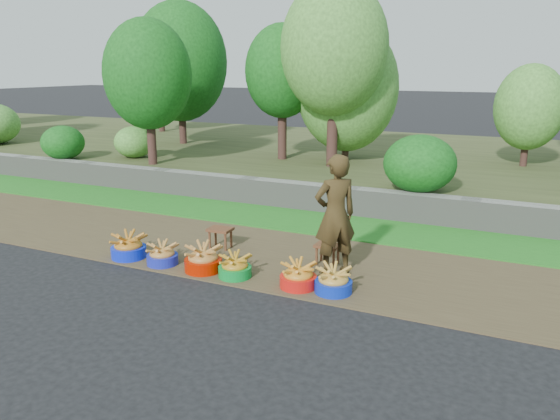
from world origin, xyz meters
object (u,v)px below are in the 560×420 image
at_px(basin_b, 162,255).
at_px(stool_left, 220,232).
at_px(basin_a, 129,247).
at_px(basin_d, 235,267).
at_px(basin_c, 203,260).
at_px(basin_e, 298,277).
at_px(vendor_woman, 335,215).
at_px(stool_right, 328,248).
at_px(basin_f, 333,282).

bearing_deg(basin_b, stool_left, 68.87).
bearing_deg(basin_a, basin_d, -0.06).
height_order(basin_c, basin_e, basin_c).
bearing_deg(stool_left, basin_b, -111.13).
bearing_deg(basin_a, vendor_woman, 13.09).
distance_m(basin_c, stool_left, 1.01).
xyz_separation_m(basin_a, vendor_woman, (3.03, 0.70, 0.68)).
relative_size(basin_b, basin_e, 0.93).
distance_m(basin_c, basin_d, 0.52).
xyz_separation_m(basin_b, basin_e, (2.13, 0.06, 0.01)).
distance_m(basin_b, basin_e, 2.13).
distance_m(basin_a, stool_left, 1.42).
bearing_deg(stool_right, basin_c, -146.85).
relative_size(basin_b, basin_c, 0.86).
xyz_separation_m(stool_right, vendor_woman, (0.20, -0.29, 0.60)).
height_order(basin_d, basin_f, basin_f).
height_order(basin_e, vendor_woman, vendor_woman).
xyz_separation_m(basin_b, basin_c, (0.68, 0.03, 0.03)).
distance_m(basin_d, basin_f, 1.41).
relative_size(basin_a, stool_right, 1.49).
bearing_deg(vendor_woman, stool_left, -52.34).
relative_size(basin_c, stool_left, 1.39).
bearing_deg(basin_c, basin_d, -1.33).
xyz_separation_m(basin_e, stool_left, (-1.75, 0.94, 0.12)).
height_order(basin_b, vendor_woman, vendor_woman).
xyz_separation_m(basin_a, basin_c, (1.32, 0.01, 0.00)).
distance_m(basin_b, basin_d, 1.20).
height_order(basin_c, basin_f, basin_c).
height_order(basin_e, basin_f, basin_e).
height_order(basin_b, stool_left, stool_left).
xyz_separation_m(basin_a, basin_f, (3.25, 0.07, -0.01)).
relative_size(basin_f, vendor_woman, 0.29).
bearing_deg(basin_c, basin_a, -179.56).
relative_size(basin_c, basin_e, 1.09).
bearing_deg(basin_a, basin_c, 0.44).
bearing_deg(basin_d, basin_b, -178.98).
relative_size(stool_left, vendor_woman, 0.23).
relative_size(basin_d, basin_f, 0.95).
relative_size(basin_e, basin_f, 1.01).
bearing_deg(basin_f, basin_d, -177.24).
xyz_separation_m(basin_a, basin_b, (0.64, -0.02, -0.02)).
distance_m(basin_e, basin_f, 0.47).
bearing_deg(basin_c, stool_left, 107.26).
bearing_deg(basin_e, basin_a, -179.34).
bearing_deg(vendor_woman, basin_f, 64.35).
relative_size(stool_right, vendor_woman, 0.21).
relative_size(basin_b, stool_right, 1.29).
relative_size(basin_b, stool_left, 1.19).
bearing_deg(basin_b, basin_c, 2.82).
bearing_deg(basin_d, stool_left, 130.07).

